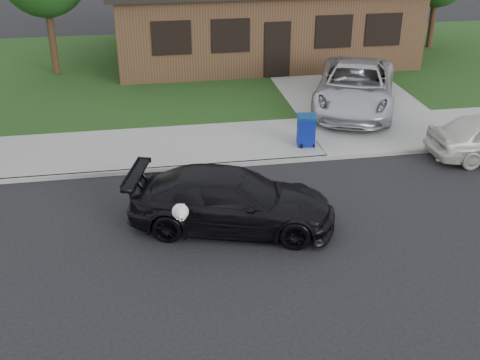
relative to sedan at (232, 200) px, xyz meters
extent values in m
plane|color=black|center=(-0.55, -0.36, -0.67)|extent=(120.00, 120.00, 0.00)
cube|color=gray|center=(-0.55, 4.64, -0.61)|extent=(60.00, 3.00, 0.12)
cube|color=gray|center=(-0.55, 3.14, -0.61)|extent=(60.00, 0.12, 0.12)
cube|color=#193814|center=(-0.55, 12.64, -0.60)|extent=(60.00, 13.00, 0.13)
cube|color=gray|center=(5.45, 9.64, -0.60)|extent=(4.50, 13.00, 0.14)
imported|color=black|center=(0.01, 0.01, 0.00)|extent=(4.91, 3.03, 1.33)
ellipsoid|color=white|center=(-1.19, -0.87, 0.31)|extent=(0.34, 0.40, 0.30)
sphere|color=white|center=(-1.19, -1.10, 0.41)|extent=(0.26, 0.26, 0.26)
cube|color=white|center=(-1.19, -1.22, 0.37)|extent=(0.09, 0.12, 0.08)
sphere|color=black|center=(-1.19, -1.28, 0.37)|extent=(0.04, 0.04, 0.04)
cone|color=white|center=(-1.26, -1.05, 0.55)|extent=(0.11, 0.11, 0.14)
cone|color=white|center=(-1.13, -1.05, 0.55)|extent=(0.11, 0.11, 0.14)
imported|color=silver|center=(5.22, 6.75, 0.23)|extent=(4.36, 5.95, 1.50)
cube|color=navy|center=(2.81, 4.01, -0.15)|extent=(0.56, 0.56, 0.80)
cube|color=navy|center=(2.81, 4.01, 0.30)|extent=(0.61, 0.61, 0.09)
cylinder|color=black|center=(2.63, 3.77, -0.48)|extent=(0.06, 0.13, 0.12)
cylinder|color=black|center=(2.99, 3.77, -0.48)|extent=(0.06, 0.13, 0.12)
cube|color=#422B1C|center=(3.45, 14.64, 0.96)|extent=(12.00, 8.00, 3.00)
cube|color=black|center=(3.45, 10.61, 0.56)|extent=(1.00, 0.06, 2.10)
cube|color=black|center=(-0.55, 10.61, 1.16)|extent=(1.30, 0.05, 1.10)
cube|color=black|center=(1.65, 10.61, 1.16)|extent=(1.30, 0.05, 1.10)
cube|color=black|center=(5.65, 10.61, 1.16)|extent=(1.30, 0.05, 1.10)
cube|color=black|center=(7.65, 10.61, 1.16)|extent=(1.30, 0.05, 1.10)
cylinder|color=#332114|center=(-5.05, 12.64, 0.70)|extent=(0.28, 0.28, 2.48)
cylinder|color=#332114|center=(11.45, 14.14, 0.48)|extent=(0.28, 0.28, 2.03)
camera|label=1|loc=(-1.79, -11.57, 6.35)|focal=45.00mm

